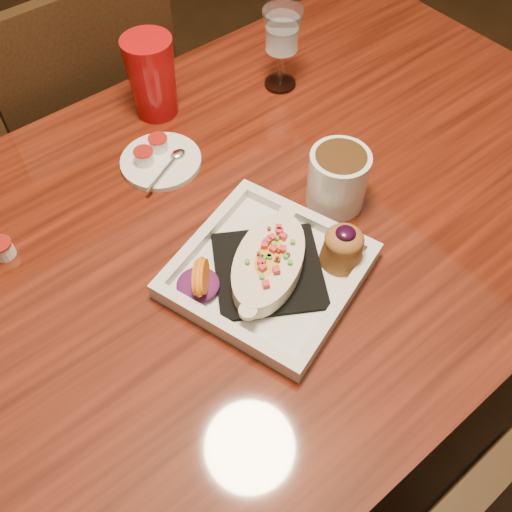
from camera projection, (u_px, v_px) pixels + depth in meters
floor at (248, 399)px, 1.55m from camera, size 7.00×7.00×0.00m
table at (245, 255)px, 1.03m from camera, size 1.50×0.90×0.75m
chair_far at (90, 135)px, 1.44m from camera, size 0.42×0.42×0.93m
plate at (277, 265)px, 0.86m from camera, size 0.33×0.33×0.08m
coffee_mug at (339, 176)px, 0.93m from camera, size 0.13×0.10×0.10m
goblet at (282, 35)px, 1.08m from camera, size 0.08×0.08×0.16m
saucer at (159, 160)px, 1.02m from camera, size 0.15×0.15×0.10m
creamer_loose at (2, 249)px, 0.89m from camera, size 0.04×0.04×0.03m
red_tumbler at (152, 77)px, 1.05m from camera, size 0.09×0.09×0.16m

